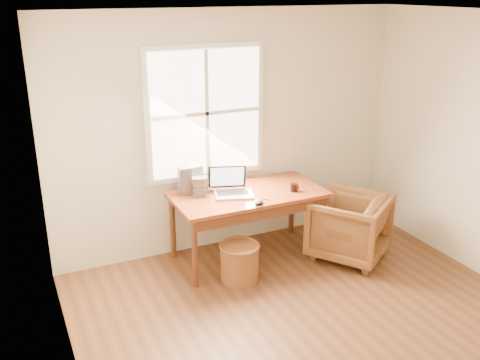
# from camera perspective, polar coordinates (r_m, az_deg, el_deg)

# --- Properties ---
(room_shell) EXTENTS (4.04, 4.54, 2.64)m
(room_shell) POSITION_cam_1_polar(r_m,az_deg,el_deg) (4.10, 10.68, -1.53)
(room_shell) COLOR brown
(room_shell) RESTS_ON ground
(desk) EXTENTS (1.60, 0.80, 0.04)m
(desk) POSITION_cam_1_polar(r_m,az_deg,el_deg) (5.63, 0.90, -1.54)
(desk) COLOR brown
(desk) RESTS_ON room_shell
(armchair) EXTENTS (1.06, 1.06, 0.70)m
(armchair) POSITION_cam_1_polar(r_m,az_deg,el_deg) (5.91, 11.52, -4.89)
(armchair) COLOR brown
(armchair) RESTS_ON room_shell
(wicker_stool) EXTENTS (0.48, 0.48, 0.38)m
(wicker_stool) POSITION_cam_1_polar(r_m,az_deg,el_deg) (5.40, -0.04, -8.83)
(wicker_stool) COLOR brown
(wicker_stool) RESTS_ON room_shell
(laptop) EXTENTS (0.53, 0.54, 0.31)m
(laptop) POSITION_cam_1_polar(r_m,az_deg,el_deg) (5.49, -0.67, -0.17)
(laptop) COLOR #A7AAAE
(laptop) RESTS_ON desk
(mouse) EXTENTS (0.11, 0.08, 0.03)m
(mouse) POSITION_cam_1_polar(r_m,az_deg,el_deg) (5.31, 2.04, -2.49)
(mouse) COLOR black
(mouse) RESTS_ON desk
(coffee_mug) EXTENTS (0.09, 0.09, 0.09)m
(coffee_mug) POSITION_cam_1_polar(r_m,az_deg,el_deg) (5.68, 5.76, -0.79)
(coffee_mug) COLOR black
(coffee_mug) RESTS_ON desk
(cd_stack_a) EXTENTS (0.16, 0.14, 0.28)m
(cd_stack_a) POSITION_cam_1_polar(r_m,az_deg,el_deg) (5.67, -4.85, 0.25)
(cd_stack_a) COLOR silver
(cd_stack_a) RESTS_ON desk
(cd_stack_b) EXTENTS (0.15, 0.14, 0.20)m
(cd_stack_b) POSITION_cam_1_polar(r_m,az_deg,el_deg) (5.53, -4.40, -0.69)
(cd_stack_b) COLOR #2A292F
(cd_stack_b) RESTS_ON desk
(cd_stack_c) EXTENTS (0.14, 0.12, 0.29)m
(cd_stack_c) POSITION_cam_1_polar(r_m,az_deg,el_deg) (5.58, -5.90, -0.06)
(cd_stack_c) COLOR gray
(cd_stack_c) RESTS_ON desk
(cd_stack_d) EXTENTS (0.13, 0.12, 0.16)m
(cd_stack_d) POSITION_cam_1_polar(r_m,az_deg,el_deg) (5.65, -4.18, -0.44)
(cd_stack_d) COLOR #ABAEB6
(cd_stack_d) RESTS_ON desk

